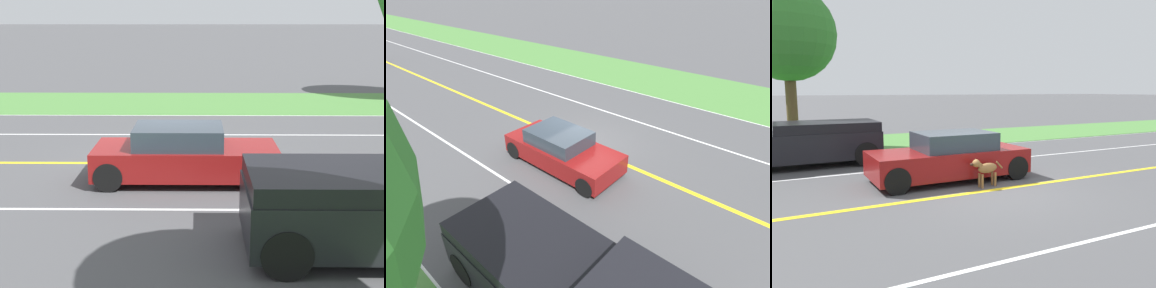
{
  "view_description": "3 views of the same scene",
  "coord_description": "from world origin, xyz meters",
  "views": [
    {
      "loc": [
        13.82,
        0.66,
        3.9
      ],
      "look_at": [
        1.15,
        0.51,
        0.82
      ],
      "focal_mm": 50.0,
      "sensor_mm": 36.0,
      "label": 1
    },
    {
      "loc": [
        8.12,
        6.83,
        6.09
      ],
      "look_at": [
        1.45,
        1.03,
        1.09
      ],
      "focal_mm": 28.0,
      "sensor_mm": 36.0,
      "label": 2
    },
    {
      "loc": [
        -7.85,
        4.63,
        2.49
      ],
      "look_at": [
        0.69,
        0.3,
        1.12
      ],
      "focal_mm": 35.0,
      "sensor_mm": 36.0,
      "label": 3
    }
  ],
  "objects": [
    {
      "name": "grass_verge_left",
      "position": [
        -10.0,
        0.0,
        0.01
      ],
      "size": [
        6.0,
        160.0,
        0.03
      ],
      "primitive_type": "cube",
      "color": "#4C843D",
      "rests_on": "ground"
    },
    {
      "name": "lane_dash_same_dir",
      "position": [
        3.5,
        0.0,
        0.0
      ],
      "size": [
        0.1,
        160.0,
        0.01
      ],
      "primitive_type": "cube",
      "color": "white",
      "rests_on": "ground"
    },
    {
      "name": "centre_divider_line",
      "position": [
        0.0,
        0.0,
        0.0
      ],
      "size": [
        0.18,
        160.0,
        0.01
      ],
      "primitive_type": "cube",
      "color": "yellow",
      "rests_on": "ground"
    },
    {
      "name": "ground_plane",
      "position": [
        0.0,
        0.0,
        0.0
      ],
      "size": [
        400.0,
        400.0,
        0.0
      ],
      "primitive_type": "plane",
      "color": "#4C4C4F"
    },
    {
      "name": "lane_edge_line_left",
      "position": [
        -7.0,
        0.0,
        0.0
      ],
      "size": [
        0.14,
        160.0,
        0.01
      ],
      "primitive_type": "cube",
      "color": "white",
      "rests_on": "ground"
    },
    {
      "name": "dog",
      "position": [
        0.36,
        -0.14,
        0.49
      ],
      "size": [
        0.28,
        1.05,
        0.78
      ],
      "rotation": [
        0.0,
        0.0,
        0.11
      ],
      "color": "olive",
      "rests_on": "ground"
    },
    {
      "name": "lane_dash_oncoming",
      "position": [
        -3.5,
        0.0,
        0.0
      ],
      "size": [
        0.1,
        160.0,
        0.01
      ],
      "primitive_type": "cube",
      "color": "white",
      "rests_on": "ground"
    },
    {
      "name": "ego_car",
      "position": [
        1.52,
        0.33,
        0.64
      ],
      "size": [
        1.86,
        4.34,
        1.34
      ],
      "color": "maroon",
      "rests_on": "ground"
    }
  ]
}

